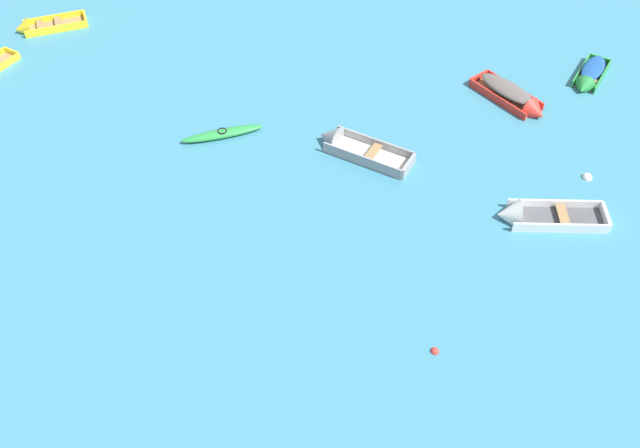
# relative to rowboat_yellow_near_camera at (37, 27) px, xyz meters

# --- Properties ---
(rowboat_yellow_near_camera) EXTENTS (3.89, 1.98, 1.14)m
(rowboat_yellow_near_camera) POSITION_rel_rowboat_yellow_near_camera_xyz_m (0.00, 0.00, 0.00)
(rowboat_yellow_near_camera) COLOR #99754C
(rowboat_yellow_near_camera) RESTS_ON ground_plane
(rowboat_red_back_row_center) EXTENTS (3.18, 4.11, 1.19)m
(rowboat_red_back_row_center) POSITION_rel_rowboat_yellow_near_camera_xyz_m (23.60, -9.39, 0.13)
(rowboat_red_back_row_center) COLOR #99754C
(rowboat_red_back_row_center) RESTS_ON ground_plane
(kayak_green_midfield_right) EXTENTS (3.79, 1.25, 0.36)m
(kayak_green_midfield_right) POSITION_rel_rowboat_yellow_near_camera_xyz_m (9.66, -10.14, -0.01)
(kayak_green_midfield_right) COLOR #288C3D
(kayak_green_midfield_right) RESTS_ON ground_plane
(rowboat_white_far_back) EXTENTS (4.54, 1.97, 1.29)m
(rowboat_white_far_back) POSITION_rel_rowboat_yellow_near_camera_xyz_m (21.78, -16.87, 0.02)
(rowboat_white_far_back) COLOR #4C4C51
(rowboat_white_far_back) RESTS_ON ground_plane
(rowboat_grey_back_row_left) EXTENTS (4.30, 3.62, 1.26)m
(rowboat_grey_back_row_left) POSITION_rel_rowboat_yellow_near_camera_xyz_m (15.15, -11.68, 0.05)
(rowboat_grey_back_row_left) COLOR beige
(rowboat_grey_back_row_left) RESTS_ON ground_plane
(rowboat_green_outer_left) EXTENTS (2.81, 3.20, 1.04)m
(rowboat_green_outer_left) POSITION_rel_rowboat_yellow_near_camera_xyz_m (27.68, -8.04, 0.10)
(rowboat_green_outer_left) COLOR #4C4C51
(rowboat_green_outer_left) RESTS_ON ground_plane
(mooring_buoy_midfield) EXTENTS (0.30, 0.30, 0.30)m
(mooring_buoy_midfield) POSITION_rel_rowboat_yellow_near_camera_xyz_m (16.61, -22.63, -0.18)
(mooring_buoy_midfield) COLOR red
(mooring_buoy_midfield) RESTS_ON ground_plane
(mooring_buoy_outer_edge) EXTENTS (0.43, 0.43, 0.43)m
(mooring_buoy_outer_edge) POSITION_rel_rowboat_yellow_near_camera_xyz_m (25.07, -14.76, -0.18)
(mooring_buoy_outer_edge) COLOR silver
(mooring_buoy_outer_edge) RESTS_ON ground_plane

